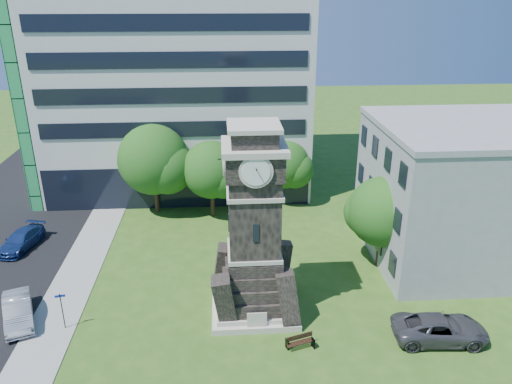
{
  "coord_description": "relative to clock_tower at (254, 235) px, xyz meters",
  "views": [
    {
      "loc": [
        1.21,
        -25.04,
        19.21
      ],
      "look_at": [
        3.48,
        7.15,
        6.0
      ],
      "focal_mm": 35.0,
      "sensor_mm": 36.0,
      "label": 1
    }
  ],
  "objects": [
    {
      "name": "tree_ne",
      "position": [
        4.02,
        16.95,
        -1.44
      ],
      "size": [
        5.25,
        4.77,
        6.38
      ],
      "rotation": [
        0.0,
        0.0,
        -0.06
      ],
      "color": "#332114",
      "rests_on": "ground"
    },
    {
      "name": "tree_nw",
      "position": [
        -7.86,
        15.64,
        -0.4
      ],
      "size": [
        6.95,
        6.32,
        8.25
      ],
      "rotation": [
        0.0,
        0.0,
        -0.09
      ],
      "color": "#332114",
      "rests_on": "ground"
    },
    {
      "name": "street_sign",
      "position": [
        -11.62,
        -1.34,
        -3.72
      ],
      "size": [
        0.6,
        0.06,
        2.49
      ],
      "rotation": [
        0.0,
        0.0,
        0.17
      ],
      "color": "black",
      "rests_on": "ground"
    },
    {
      "name": "office_low",
      "position": [
        16.97,
        6.0,
        -0.07
      ],
      "size": [
        15.2,
        12.2,
        10.4
      ],
      "color": "#9C9EA1",
      "rests_on": "ground"
    },
    {
      "name": "ground",
      "position": [
        -3.0,
        -2.0,
        -5.28
      ],
      "size": [
        160.0,
        160.0,
        0.0
      ],
      "primitive_type": "plane",
      "color": "#2F5618",
      "rests_on": "ground"
    },
    {
      "name": "tree_nc",
      "position": [
        -2.73,
        14.41,
        -1.02
      ],
      "size": [
        5.63,
        5.12,
        7.0
      ],
      "rotation": [
        0.0,
        0.0,
        0.2
      ],
      "color": "#332114",
      "rests_on": "ground"
    },
    {
      "name": "office_tall",
      "position": [
        -6.2,
        23.84,
        8.94
      ],
      "size": [
        26.2,
        15.11,
        28.6
      ],
      "color": "silver",
      "rests_on": "ground"
    },
    {
      "name": "tree_east",
      "position": [
        9.68,
        4.77,
        -1.1
      ],
      "size": [
        5.62,
        5.11,
        6.91
      ],
      "rotation": [
        0.0,
        0.0,
        0.09
      ],
      "color": "#332114",
      "rests_on": "ground"
    },
    {
      "name": "park_bench",
      "position": [
        2.37,
        -4.04,
        -4.84
      ],
      "size": [
        1.61,
        0.43,
        0.83
      ],
      "rotation": [
        0.0,
        0.0,
        0.31
      ],
      "color": "black",
      "rests_on": "ground"
    },
    {
      "name": "clock_tower",
      "position": [
        0.0,
        0.0,
        0.0
      ],
      "size": [
        5.4,
        5.4,
        12.22
      ],
      "color": "beige",
      "rests_on": "ground"
    },
    {
      "name": "car_east_lot",
      "position": [
        10.65,
        -3.91,
        -4.52
      ],
      "size": [
        5.67,
        2.91,
        1.53
      ],
      "primitive_type": "imported",
      "rotation": [
        0.0,
        0.0,
        1.5
      ],
      "color": "#434247",
      "rests_on": "ground"
    },
    {
      "name": "sidewalk",
      "position": [
        -12.5,
        3.0,
        -5.25
      ],
      "size": [
        3.0,
        70.0,
        0.06
      ],
      "primitive_type": "cube",
      "color": "gray",
      "rests_on": "ground"
    },
    {
      "name": "car_street_north",
      "position": [
        -17.93,
        9.34,
        -4.59
      ],
      "size": [
        3.0,
        5.07,
        1.38
      ],
      "primitive_type": "imported",
      "rotation": [
        0.0,
        0.0,
        -0.24
      ],
      "color": "navy",
      "rests_on": "ground"
    },
    {
      "name": "car_street_mid",
      "position": [
        -14.65,
        -0.38,
        -4.52
      ],
      "size": [
        3.19,
        4.85,
        1.51
      ],
      "primitive_type": "imported",
      "rotation": [
        0.0,
        0.0,
        0.38
      ],
      "color": "#929599",
      "rests_on": "ground"
    }
  ]
}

